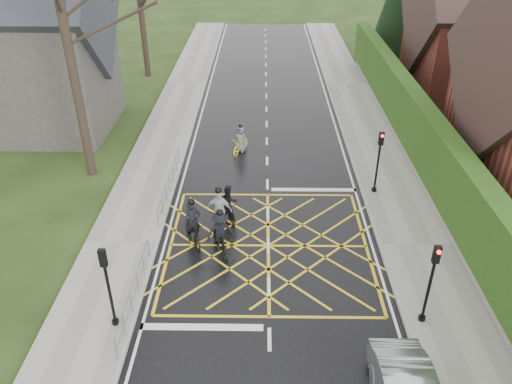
{
  "coord_description": "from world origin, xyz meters",
  "views": [
    {
      "loc": [
        -0.29,
        -16.36,
        12.42
      ],
      "look_at": [
        -0.53,
        2.1,
        1.3
      ],
      "focal_mm": 35.0,
      "sensor_mm": 36.0,
      "label": 1
    }
  ],
  "objects_px": {
    "cyclist_rear": "(193,228)",
    "cyclist_lead": "(241,143)",
    "cyclist_back": "(229,207)",
    "cyclist_front": "(219,214)",
    "cyclist_mid": "(221,237)"
  },
  "relations": [
    {
      "from": "cyclist_back",
      "to": "cyclist_front",
      "type": "distance_m",
      "value": 0.85
    },
    {
      "from": "cyclist_mid",
      "to": "cyclist_front",
      "type": "xyz_separation_m",
      "value": [
        -0.17,
        1.53,
        0.04
      ]
    },
    {
      "from": "cyclist_rear",
      "to": "cyclist_back",
      "type": "xyz_separation_m",
      "value": [
        1.37,
        1.62,
        -0.01
      ]
    },
    {
      "from": "cyclist_rear",
      "to": "cyclist_mid",
      "type": "relative_size",
      "value": 1.03
    },
    {
      "from": "cyclist_rear",
      "to": "cyclist_back",
      "type": "relative_size",
      "value": 1.25
    },
    {
      "from": "cyclist_front",
      "to": "cyclist_lead",
      "type": "bearing_deg",
      "value": 92.99
    },
    {
      "from": "cyclist_rear",
      "to": "cyclist_mid",
      "type": "height_order",
      "value": "cyclist_rear"
    },
    {
      "from": "cyclist_rear",
      "to": "cyclist_lead",
      "type": "bearing_deg",
      "value": 56.2
    },
    {
      "from": "cyclist_rear",
      "to": "cyclist_front",
      "type": "height_order",
      "value": "cyclist_front"
    },
    {
      "from": "cyclist_front",
      "to": "cyclist_lead",
      "type": "height_order",
      "value": "cyclist_front"
    },
    {
      "from": "cyclist_lead",
      "to": "cyclist_rear",
      "type": "bearing_deg",
      "value": -77.69
    },
    {
      "from": "cyclist_back",
      "to": "cyclist_rear",
      "type": "bearing_deg",
      "value": -152.68
    },
    {
      "from": "cyclist_mid",
      "to": "cyclist_back",
      "type": "bearing_deg",
      "value": 64.38
    },
    {
      "from": "cyclist_front",
      "to": "cyclist_mid",
      "type": "bearing_deg",
      "value": -75.93
    },
    {
      "from": "cyclist_front",
      "to": "cyclist_lead",
      "type": "distance_m",
      "value": 7.5
    }
  ]
}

